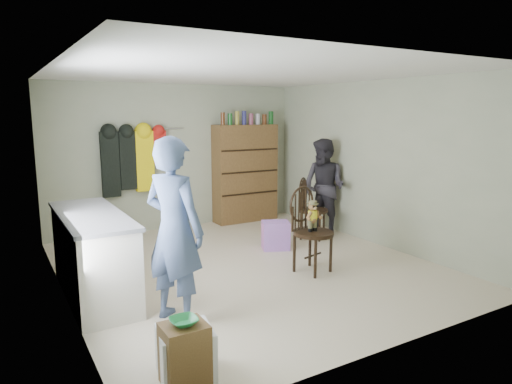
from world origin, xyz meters
TOP-DOWN VIEW (x-y plane):
  - ground_plane at (0.00, 0.00)m, footprint 5.00×5.00m
  - room_walls at (0.00, 0.53)m, footprint 5.00×5.00m
  - counter at (-1.95, 0.00)m, footprint 0.64×1.86m
  - stool at (-1.71, -2.09)m, footprint 0.33×0.28m
  - bowl at (-1.71, -2.09)m, footprint 0.21×0.21m
  - plastic_tub at (-1.67, -2.00)m, footprint 0.46×0.45m
  - chair_front at (0.60, -0.56)m, footprint 0.60×0.60m
  - chair_far at (1.54, 0.70)m, footprint 0.62×0.62m
  - striped_bag at (0.75, 0.47)m, footprint 0.48×0.44m
  - person_left at (-1.38, -1.03)m, footprint 0.70×0.79m
  - person_right at (1.91, 0.80)m, footprint 0.78×0.90m
  - dresser at (1.25, 2.30)m, footprint 1.20×0.39m
  - coat_rack at (-0.83, 2.38)m, footprint 1.42×0.12m

SIDE VIEW (x-z plane):
  - ground_plane at x=0.00m, z-range 0.00..0.00m
  - plastic_tub at x=-1.67m, z-range 0.00..0.39m
  - striped_bag at x=0.75m, z-range 0.00..0.42m
  - stool at x=-1.71m, z-range 0.00..0.47m
  - counter at x=-1.95m, z-range 0.00..0.94m
  - bowl at x=-1.71m, z-range 0.47..0.52m
  - chair_far at x=1.54m, z-range 0.04..1.03m
  - chair_front at x=0.60m, z-range 0.07..1.16m
  - person_right at x=1.91m, z-range 0.00..1.60m
  - person_left at x=-1.38m, z-range 0.00..1.81m
  - dresser at x=1.25m, z-range -0.11..1.94m
  - coat_rack at x=-0.83m, z-range 0.70..1.80m
  - room_walls at x=0.00m, z-range -0.92..4.08m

